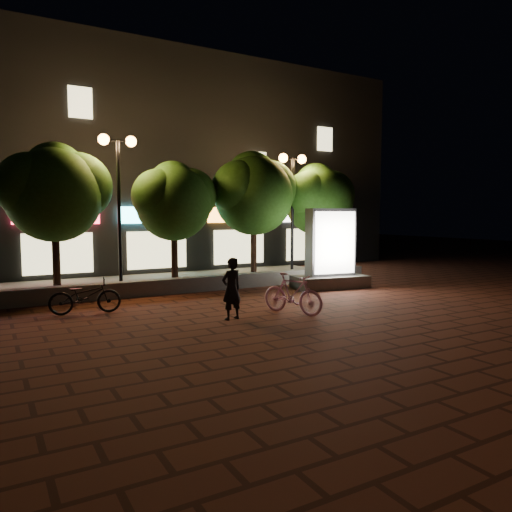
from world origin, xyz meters
TOP-DOWN VIEW (x-y plane):
  - ground at (0.00, 0.00)m, footprint 80.00×80.00m
  - retaining_wall at (0.00, 4.00)m, footprint 16.00×0.45m
  - sidewalk at (0.00, 6.50)m, footprint 16.00×5.00m
  - building_block at (-0.01, 12.99)m, footprint 28.00×8.12m
  - tree_left at (-3.45, 5.46)m, footprint 3.60×3.00m
  - tree_mid at (0.55, 5.46)m, footprint 3.24×2.70m
  - tree_right at (3.86, 5.46)m, footprint 3.72×3.10m
  - tree_far_right at (7.05, 5.46)m, footprint 3.48×2.90m
  - street_lamp_left at (-1.50, 5.20)m, footprint 1.26×0.36m
  - street_lamp_right at (5.50, 5.20)m, footprint 1.26×0.36m
  - ad_kiosk at (5.28, 2.42)m, footprint 2.78×1.67m
  - scooter_pink at (1.56, -0.70)m, footprint 1.19×1.85m
  - rider at (-0.16, -0.54)m, footprint 0.63×0.48m
  - scooter_parked at (-3.22, 2.01)m, footprint 1.90×0.91m

SIDE VIEW (x-z plane):
  - ground at x=0.00m, z-range 0.00..0.00m
  - sidewalk at x=0.00m, z-range 0.00..0.08m
  - retaining_wall at x=0.00m, z-range 0.00..0.50m
  - scooter_parked at x=-3.22m, z-range 0.00..0.96m
  - scooter_pink at x=1.56m, z-range 0.00..1.08m
  - rider at x=-0.16m, z-range 0.00..1.56m
  - ad_kiosk at x=5.28m, z-range -0.27..2.57m
  - tree_mid at x=0.55m, z-range 0.97..5.47m
  - tree_far_right at x=7.05m, z-range 0.99..5.75m
  - tree_left at x=-3.45m, z-range 1.00..5.89m
  - tree_right at x=3.86m, z-range 1.03..6.10m
  - street_lamp_right at x=5.50m, z-range 1.40..6.38m
  - street_lamp_left at x=-1.50m, z-range 1.44..6.62m
  - building_block at x=-0.01m, z-range -0.65..10.65m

